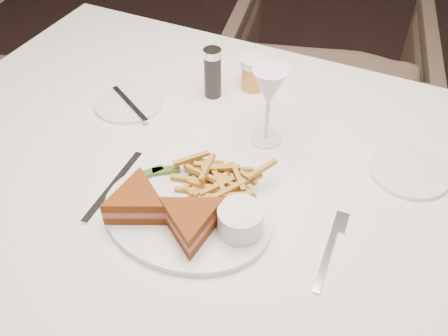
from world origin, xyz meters
The scene contains 4 objects.
ground centered at (0.00, 0.00, 0.00)m, with size 5.00×5.00×0.00m, color black.
table centered at (-0.40, -0.38, 0.38)m, with size 1.45×0.96×0.75m, color white.
chair_far centered at (-0.32, 0.55, 0.36)m, with size 0.70×0.66×0.73m, color #4A392D.
table_setting centered at (-0.42, -0.43, 0.79)m, with size 0.80×0.65×0.18m.
Camera 1 is at (-0.18, -1.07, 1.45)m, focal length 40.00 mm.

